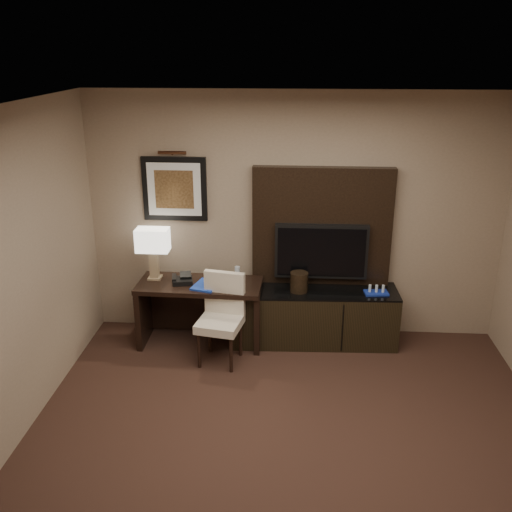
# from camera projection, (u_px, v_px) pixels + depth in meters

# --- Properties ---
(floor) EXTENTS (4.50, 5.00, 0.01)m
(floor) POSITION_uv_depth(u_px,v_px,m) (288.00, 481.00, 4.35)
(floor) COLOR black
(floor) RESTS_ON ground
(ceiling) EXTENTS (4.50, 5.00, 0.01)m
(ceiling) POSITION_uv_depth(u_px,v_px,m) (297.00, 119.00, 3.40)
(ceiling) COLOR silver
(ceiling) RESTS_ON wall_back
(wall_back) EXTENTS (4.50, 0.01, 2.70)m
(wall_back) POSITION_uv_depth(u_px,v_px,m) (294.00, 217.00, 6.21)
(wall_back) COLOR gray
(wall_back) RESTS_ON floor
(desk) EXTENTS (1.35, 0.61, 0.71)m
(desk) POSITION_uv_depth(u_px,v_px,m) (201.00, 313.00, 6.25)
(desk) COLOR black
(desk) RESTS_ON floor
(credenza) EXTENTS (1.82, 0.57, 0.62)m
(credenza) POSITION_uv_depth(u_px,v_px,m) (314.00, 316.00, 6.28)
(credenza) COLOR black
(credenza) RESTS_ON floor
(tv_wall_panel) EXTENTS (1.50, 0.12, 1.30)m
(tv_wall_panel) POSITION_uv_depth(u_px,v_px,m) (322.00, 227.00, 6.16)
(tv_wall_panel) COLOR black
(tv_wall_panel) RESTS_ON wall_back
(tv) EXTENTS (1.00, 0.08, 0.60)m
(tv) POSITION_uv_depth(u_px,v_px,m) (321.00, 251.00, 6.16)
(tv) COLOR black
(tv) RESTS_ON tv_wall_panel
(artwork) EXTENTS (0.70, 0.04, 0.70)m
(artwork) POSITION_uv_depth(u_px,v_px,m) (175.00, 189.00, 6.17)
(artwork) COLOR black
(artwork) RESTS_ON wall_back
(picture_light) EXTENTS (0.04, 0.04, 0.30)m
(picture_light) POSITION_uv_depth(u_px,v_px,m) (172.00, 153.00, 5.99)
(picture_light) COLOR #422315
(picture_light) RESTS_ON wall_back
(desk_chair) EXTENTS (0.51, 0.56, 0.89)m
(desk_chair) POSITION_uv_depth(u_px,v_px,m) (220.00, 323.00, 5.83)
(desk_chair) COLOR beige
(desk_chair) RESTS_ON floor
(table_lamp) EXTENTS (0.39, 0.23, 0.62)m
(table_lamp) POSITION_uv_depth(u_px,v_px,m) (153.00, 252.00, 6.14)
(table_lamp) COLOR tan
(table_lamp) RESTS_ON desk
(desk_phone) EXTENTS (0.25, 0.23, 0.11)m
(desk_phone) POSITION_uv_depth(u_px,v_px,m) (182.00, 278.00, 6.11)
(desk_phone) COLOR black
(desk_phone) RESTS_ON desk
(blue_folder) EXTENTS (0.32, 0.37, 0.02)m
(blue_folder) POSITION_uv_depth(u_px,v_px,m) (206.00, 285.00, 6.04)
(blue_folder) COLOR #1A3BAC
(blue_folder) RESTS_ON desk
(book) EXTENTS (0.16, 0.03, 0.22)m
(book) POSITION_uv_depth(u_px,v_px,m) (213.00, 276.00, 6.03)
(book) COLOR #BDB694
(book) RESTS_ON desk
(water_bottle) EXTENTS (0.06, 0.06, 0.17)m
(water_bottle) POSITION_uv_depth(u_px,v_px,m) (237.00, 274.00, 6.15)
(water_bottle) COLOR silver
(water_bottle) RESTS_ON desk
(ice_bucket) EXTENTS (0.20, 0.20, 0.21)m
(ice_bucket) POSITION_uv_depth(u_px,v_px,m) (299.00, 282.00, 6.11)
(ice_bucket) COLOR black
(ice_bucket) RESTS_ON credenza
(minibar_tray) EXTENTS (0.26, 0.18, 0.09)m
(minibar_tray) POSITION_uv_depth(u_px,v_px,m) (376.00, 290.00, 6.07)
(minibar_tray) COLOR navy
(minibar_tray) RESTS_ON credenza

